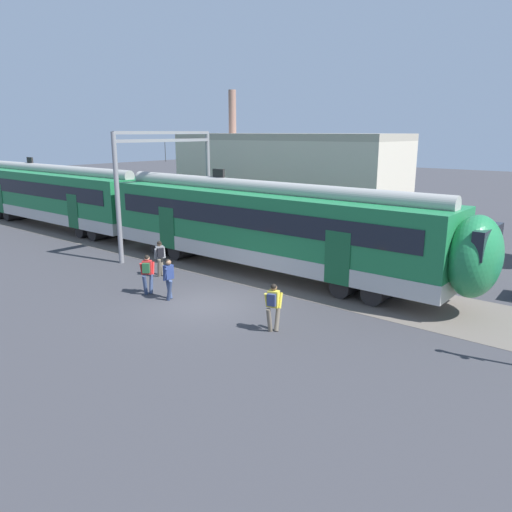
% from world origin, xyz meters
% --- Properties ---
extents(ground_plane, '(160.00, 160.00, 0.00)m').
position_xyz_m(ground_plane, '(0.00, 0.00, 0.00)').
color(ground_plane, '#38383D').
extents(track_bed, '(80.00, 4.40, 0.01)m').
position_xyz_m(track_bed, '(-12.25, 5.01, 0.01)').
color(track_bed, '#605951').
rests_on(track_bed, ground).
extents(commuter_train, '(56.65, 3.07, 4.73)m').
position_xyz_m(commuter_train, '(-19.06, 5.00, 2.25)').
color(commuter_train, '#B7B7B2').
rests_on(commuter_train, ground).
extents(pedestrian_grey, '(0.57, 0.66, 1.67)m').
position_xyz_m(pedestrian_grey, '(-4.38, 1.47, 0.99)').
color(pedestrian_grey, '#6B6051').
rests_on(pedestrian_grey, ground).
extents(pedestrian_red, '(0.51, 0.71, 1.67)m').
position_xyz_m(pedestrian_red, '(-2.72, -0.60, 0.99)').
color(pedestrian_red, navy).
rests_on(pedestrian_red, ground).
extents(pedestrian_navy, '(0.63, 0.56, 1.67)m').
position_xyz_m(pedestrian_navy, '(-1.53, -0.51, 0.96)').
color(pedestrian_navy, navy).
rests_on(pedestrian_navy, ground).
extents(pedestrian_yellow, '(0.53, 0.70, 1.67)m').
position_xyz_m(pedestrian_yellow, '(3.64, -0.50, 0.99)').
color(pedestrian_yellow, '#6B6051').
rests_on(pedestrian_yellow, ground).
extents(catenary_gantry, '(0.24, 6.64, 6.53)m').
position_xyz_m(catenary_gantry, '(-7.83, 5.01, 4.31)').
color(catenary_gantry, gray).
rests_on(catenary_gantry, ground).
extents(background_building, '(14.89, 5.00, 9.20)m').
position_xyz_m(background_building, '(-5.61, 12.91, 3.21)').
color(background_building, beige).
rests_on(background_building, ground).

